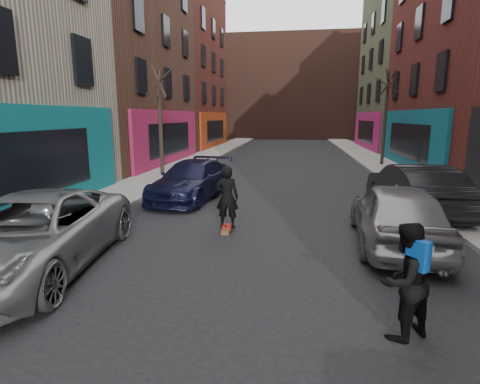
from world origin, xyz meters
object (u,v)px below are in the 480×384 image
(tree_left_far, at_px, (160,111))
(parked_right_end, at_px, (414,189))
(parked_left_far, at_px, (31,234))
(skateboarder, at_px, (227,197))
(skateboard, at_px, (227,229))
(parked_right_far, at_px, (396,214))
(parked_left_end, at_px, (192,180))
(tree_right_far, at_px, (386,110))
(pedestrian, at_px, (404,281))

(tree_left_far, relative_size, parked_right_end, 1.31)
(parked_left_far, distance_m, parked_right_end, 11.02)
(skateboarder, bearing_deg, skateboard, -0.00)
(parked_right_far, bearing_deg, parked_left_end, -30.88)
(tree_left_far, distance_m, parked_right_end, 12.65)
(tree_left_far, height_order, skateboarder, tree_left_far)
(parked_left_end, height_order, skateboard, parked_left_end)
(skateboarder, bearing_deg, tree_right_far, -115.87)
(tree_right_far, bearing_deg, parked_left_far, -120.78)
(parked_right_end, height_order, skateboard, parked_right_end)
(tree_right_far, relative_size, pedestrian, 3.96)
(tree_left_far, xyz_separation_m, parked_left_far, (1.60, -12.13, -2.60))
(skateboard, bearing_deg, pedestrian, -53.63)
(parked_right_end, relative_size, skateboard, 6.22)
(tree_right_far, bearing_deg, skateboarder, -116.13)
(tree_right_far, height_order, parked_right_end, tree_right_far)
(parked_left_end, distance_m, pedestrian, 10.18)
(skateboarder, distance_m, pedestrian, 5.76)
(skateboarder, bearing_deg, tree_left_far, -59.96)
(parked_left_far, distance_m, skateboarder, 4.76)
(pedestrian, bearing_deg, parked_right_end, -141.83)
(parked_left_end, height_order, parked_right_end, parked_right_end)
(tree_left_far, bearing_deg, parked_left_end, -58.92)
(tree_left_far, relative_size, parked_left_far, 1.15)
(parked_right_end, xyz_separation_m, skateboarder, (-5.71, -2.82, 0.15))
(tree_left_far, bearing_deg, tree_right_far, 25.82)
(parked_right_far, bearing_deg, skateboarder, -3.09)
(parked_left_far, bearing_deg, pedestrian, -18.84)
(parked_left_end, distance_m, parked_right_far, 7.80)
(parked_left_far, height_order, pedestrian, pedestrian)
(parked_left_end, bearing_deg, parked_right_end, -0.15)
(parked_left_end, bearing_deg, parked_left_far, -93.20)
(parked_left_far, height_order, parked_right_far, parked_right_far)
(parked_left_end, relative_size, skateboard, 6.28)
(parked_left_end, xyz_separation_m, skateboarder, (2.09, -3.92, 0.24))
(parked_right_end, bearing_deg, tree_right_far, -102.82)
(tree_left_far, height_order, pedestrian, tree_left_far)
(parked_left_far, distance_m, parked_right_far, 8.25)
(pedestrian, bearing_deg, parked_left_far, -46.22)
(tree_left_far, relative_size, skateboard, 8.12)
(skateboarder, bearing_deg, parked_left_end, -61.66)
(parked_left_end, distance_m, skateboard, 4.50)
(parked_right_end, height_order, pedestrian, pedestrian)
(parked_right_far, distance_m, pedestrian, 4.22)
(parked_left_far, height_order, parked_right_end, parked_right_end)
(parked_left_far, bearing_deg, tree_right_far, 51.99)
(tree_left_far, xyz_separation_m, pedestrian, (8.48, -13.55, -2.51))
(tree_right_far, xyz_separation_m, parked_right_far, (-3.00, -15.43, -2.73))
(tree_right_far, xyz_separation_m, parked_left_end, (-9.40, -10.98, -2.80))
(parked_left_far, height_order, skateboarder, skateboarder)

